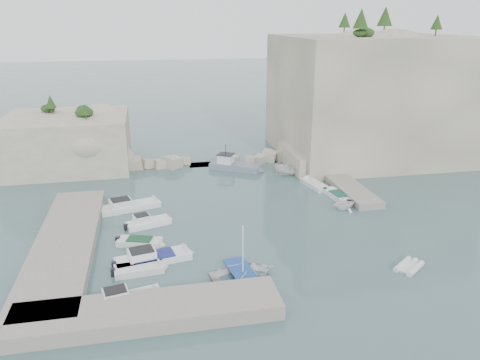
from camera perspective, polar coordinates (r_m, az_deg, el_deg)
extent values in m
plane|color=#456568|center=(45.43, 1.50, -6.01)|extent=(400.00, 400.00, 0.00)
cube|color=beige|center=(71.66, 15.78, 9.75)|extent=(26.00, 22.00, 17.00)
cube|color=beige|center=(64.76, 9.24, 2.68)|extent=(8.00, 10.00, 2.50)
cube|color=beige|center=(67.82, -20.20, 4.46)|extent=(16.00, 14.00, 7.00)
cube|color=#9E9689|center=(44.02, -20.50, -7.38)|extent=(5.00, 24.00, 1.10)
cube|color=#9E9689|center=(33.35, -11.05, -15.47)|extent=(18.00, 4.00, 1.10)
cube|color=#9E9689|center=(58.16, 12.36, -0.30)|extent=(3.00, 16.00, 0.80)
cube|color=beige|center=(65.32, -3.63, 2.54)|extent=(28.00, 3.00, 1.40)
imported|color=white|center=(37.49, 0.35, -11.84)|extent=(5.81, 4.56, 1.09)
imported|color=white|center=(51.30, 12.54, -3.45)|extent=(3.18, 2.85, 1.51)
imported|color=silver|center=(61.23, 6.30, 0.63)|extent=(4.86, 2.61, 1.78)
cylinder|color=white|center=(36.21, 0.35, -8.24)|extent=(0.10, 0.10, 4.20)
cone|color=#1E4219|center=(64.16, 14.55, 18.53)|extent=(1.96, 1.96, 2.45)
cone|color=#1E4219|center=(75.78, 17.29, 18.54)|extent=(2.24, 2.24, 2.80)
cone|color=#1E4219|center=(71.77, 22.90, 17.33)|extent=(1.57, 1.57, 1.96)
cone|color=#1E4219|center=(76.33, 12.66, 18.52)|extent=(1.79, 1.79, 2.24)
cone|color=#1E4219|center=(69.11, -22.11, 8.85)|extent=(1.40, 1.40, 1.75)
cone|color=#1E4219|center=(63.52, -18.37, 8.19)|extent=(1.12, 1.12, 1.40)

